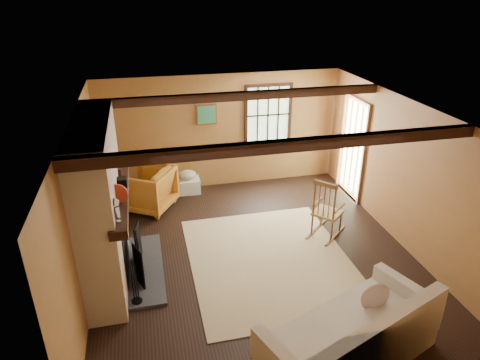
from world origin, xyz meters
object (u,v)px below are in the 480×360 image
object	(u,v)px
sofa	(353,340)
armchair	(147,189)
rocking_chair	(327,212)
laundry_basket	(188,185)
fireplace	(104,211)

from	to	relation	value
sofa	armchair	world-z (taller)	sofa
sofa	armchair	size ratio (longest dim) A/B	2.54
armchair	rocking_chair	bearing A→B (deg)	91.79
sofa	armchair	xyz separation A→B (m)	(-2.17, 4.33, 0.11)
rocking_chair	armchair	xyz separation A→B (m)	(-2.97, 1.69, -0.04)
laundry_basket	fireplace	bearing A→B (deg)	-119.81
fireplace	rocking_chair	bearing A→B (deg)	5.08
fireplace	rocking_chair	distance (m)	3.66
fireplace	laundry_basket	distance (m)	3.07
sofa	armchair	bearing A→B (deg)	95.64
fireplace	rocking_chair	world-z (taller)	fireplace
fireplace	rocking_chair	xyz separation A→B (m)	(3.59, 0.32, -0.65)
sofa	laundry_basket	size ratio (longest dim) A/B	4.68
fireplace	armchair	xyz separation A→B (m)	(0.62, 2.01, -0.69)
laundry_basket	armchair	xyz separation A→B (m)	(-0.83, -0.52, 0.27)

